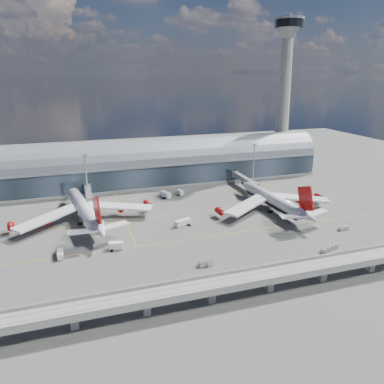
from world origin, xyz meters
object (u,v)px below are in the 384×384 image
object	(u,v)px
service_truck_4	(180,193)
cargo_train_0	(206,264)
airliner_left	(85,210)
service_truck_1	(116,246)
airliner_right	(274,201)
control_tower	(284,96)
service_truck_3	(304,198)
cargo_train_1	(330,248)
service_truck_5	(166,195)
floodlight_mast_left	(86,176)
floodlight_mast_right	(254,163)
service_truck_2	(183,223)
cargo_train_2	(344,228)
service_truck_0	(60,254)

from	to	relation	value
service_truck_4	cargo_train_0	world-z (taller)	service_truck_4
airliner_left	service_truck_1	world-z (taller)	airliner_left
airliner_left	airliner_right	xyz separation A→B (m)	(91.21, -13.18, -0.70)
control_tower	airliner_right	size ratio (longest dim) A/B	1.58
airliner_left	service_truck_4	size ratio (longest dim) A/B	13.05
control_tower	service_truck_4	world-z (taller)	control_tower
service_truck_4	service_truck_3	bearing A→B (deg)	-39.14
cargo_train_1	service_truck_3	bearing A→B (deg)	-5.01
airliner_right	service_truck_5	world-z (taller)	airliner_right
floodlight_mast_left	floodlight_mast_right	distance (m)	100.00
floodlight_mast_left	service_truck_2	world-z (taller)	floodlight_mast_left
cargo_train_1	floodlight_mast_left	bearing A→B (deg)	63.29
airliner_left	cargo_train_1	distance (m)	107.88
service_truck_2	cargo_train_2	world-z (taller)	service_truck_2
control_tower	floodlight_mast_right	world-z (taller)	control_tower
service_truck_2	service_truck_5	distance (m)	41.63
floodlight_mast_right	cargo_train_1	xyz separation A→B (m)	(-13.02, -91.93, -12.74)
service_truck_0	service_truck_4	distance (m)	87.24
floodlight_mast_left	service_truck_5	xyz separation A→B (m)	(41.59, -8.62, -11.95)
cargo_train_2	cargo_train_0	bearing A→B (deg)	102.17
airliner_left	service_truck_0	size ratio (longest dim) A/B	11.17
control_tower	service_truck_5	distance (m)	112.08
control_tower	cargo_train_2	world-z (taller)	control_tower
service_truck_5	cargo_train_1	bearing A→B (deg)	-83.03
floodlight_mast_left	cargo_train_1	xyz separation A→B (m)	(86.98, -91.93, -12.74)
airliner_left	cargo_train_1	xyz separation A→B (m)	(89.88, -59.43, -5.16)
service_truck_0	cargo_train_2	size ratio (longest dim) A/B	1.22
service_truck_4	service_truck_5	bearing A→B (deg)	-179.35
floodlight_mast_right	service_truck_3	world-z (taller)	floodlight_mast_right
airliner_right	service_truck_1	size ratio (longest dim) A/B	11.17
floodlight_mast_right	service_truck_0	size ratio (longest dim) A/B	4.14
service_truck_5	service_truck_3	bearing A→B (deg)	-43.52
service_truck_1	service_truck_5	world-z (taller)	service_truck_5
floodlight_mast_left	service_truck_3	world-z (taller)	floodlight_mast_left
service_truck_3	floodlight_mast_right	bearing A→B (deg)	113.38
airliner_right	cargo_train_0	xyz separation A→B (m)	(-52.33, -43.19, -4.37)
floodlight_mast_left	service_truck_3	size ratio (longest dim) A/B	3.67
floodlight_mast_right	airliner_right	distance (m)	47.88
service_truck_0	service_truck_4	xyz separation A→B (m)	(64.45, 58.80, 0.12)
airliner_left	service_truck_3	xyz separation A→B (m)	(115.31, -4.60, -4.37)
service_truck_3	cargo_train_1	distance (m)	60.44
control_tower	cargo_train_1	world-z (taller)	control_tower
service_truck_3	floodlight_mast_left	bearing A→B (deg)	166.62
floodlight_mast_left	service_truck_2	distance (m)	64.74
floodlight_mast_right	airliner_left	size ratio (longest dim) A/B	0.37
cargo_train_0	service_truck_0	bearing A→B (deg)	58.24
airliner_left	service_truck_0	distance (m)	34.93
service_truck_5	cargo_train_2	bearing A→B (deg)	-68.68
floodlight_mast_left	service_truck_3	xyz separation A→B (m)	(112.41, -37.11, -11.95)
control_tower	cargo_train_2	bearing A→B (deg)	-105.64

